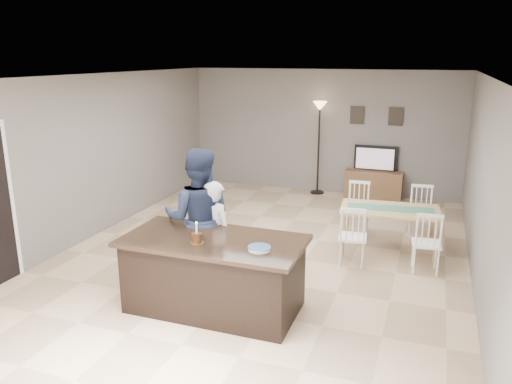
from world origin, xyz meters
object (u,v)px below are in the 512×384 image
(plate_stack, at_px, (259,248))
(floor_lamp, at_px, (319,123))
(woman, at_px, (216,235))
(man, at_px, (198,218))
(dining_table, at_px, (390,216))
(kitchen_island, at_px, (214,274))
(tv_console, at_px, (373,185))
(birthday_cake, at_px, (197,238))
(television, at_px, (375,159))

(plate_stack, relative_size, floor_lamp, 0.13)
(woman, xyz_separation_m, man, (-0.24, 0.00, 0.20))
(plate_stack, bearing_deg, dining_table, 66.89)
(kitchen_island, height_order, woman, woman)
(kitchen_island, xyz_separation_m, man, (-0.47, 0.55, 0.47))
(kitchen_island, xyz_separation_m, plate_stack, (0.63, -0.15, 0.47))
(tv_console, xyz_separation_m, dining_table, (0.60, -2.97, 0.28))
(birthday_cake, xyz_separation_m, floor_lamp, (0.10, 5.76, 0.62))
(man, bearing_deg, woman, 164.27)
(television, xyz_separation_m, dining_table, (0.60, -3.04, -0.28))
(kitchen_island, height_order, plate_stack, plate_stack)
(plate_stack, xyz_separation_m, floor_lamp, (-0.65, 5.74, 0.66))
(dining_table, bearing_deg, plate_stack, -118.65)
(birthday_cake, bearing_deg, floor_lamp, 88.99)
(woman, height_order, floor_lamp, floor_lamp)
(tv_console, relative_size, plate_stack, 4.67)
(floor_lamp, bearing_deg, television, 2.34)
(birthday_cake, bearing_deg, tv_console, 76.99)
(woman, height_order, birthday_cake, woman)
(woman, bearing_deg, television, -85.08)
(woman, bearing_deg, dining_table, -114.07)
(woman, bearing_deg, kitchen_island, 132.76)
(television, relative_size, plate_stack, 3.56)
(tv_console, relative_size, dining_table, 0.66)
(birthday_cake, bearing_deg, woman, 97.66)
(television, xyz_separation_m, floor_lamp, (-1.23, -0.05, 0.71))
(tv_console, xyz_separation_m, floor_lamp, (-1.23, 0.02, 1.28))
(kitchen_island, xyz_separation_m, woman, (-0.22, 0.55, 0.27))
(birthday_cake, xyz_separation_m, plate_stack, (0.75, 0.02, -0.04))
(birthday_cake, height_order, dining_table, birthday_cake)
(man, height_order, dining_table, man)
(tv_console, bearing_deg, birthday_cake, -103.01)
(television, height_order, plate_stack, television)
(television, bearing_deg, floor_lamp, 2.34)
(man, bearing_deg, kitchen_island, 114.55)
(kitchen_island, height_order, television, television)
(kitchen_island, xyz_separation_m, television, (1.20, 5.64, 0.41))
(television, xyz_separation_m, man, (-1.67, -5.09, 0.07))
(plate_stack, xyz_separation_m, dining_table, (1.17, 2.75, -0.34))
(man, bearing_deg, tv_console, -124.09)
(kitchen_island, xyz_separation_m, birthday_cake, (-0.13, -0.17, 0.50))
(television, bearing_deg, man, 71.87)
(television, distance_m, man, 5.36)
(man, bearing_deg, birthday_cake, 99.39)
(tv_console, bearing_deg, woman, -105.84)
(man, relative_size, plate_stack, 7.23)
(kitchen_island, bearing_deg, plate_stack, -13.31)
(tv_console, bearing_deg, kitchen_island, -102.16)
(kitchen_island, xyz_separation_m, floor_lamp, (-0.03, 5.59, 1.12))
(kitchen_island, bearing_deg, television, 77.99)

